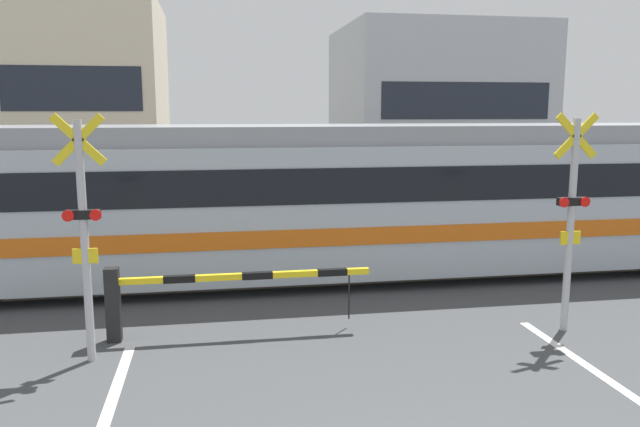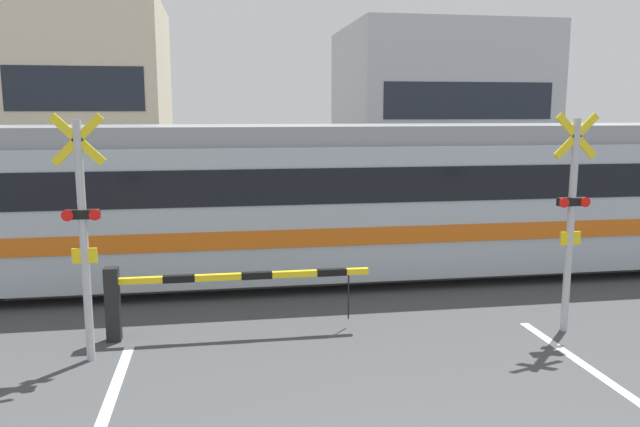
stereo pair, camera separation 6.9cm
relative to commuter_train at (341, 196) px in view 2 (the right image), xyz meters
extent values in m
cube|color=#6B6051|center=(-0.74, -0.72, -1.60)|extent=(50.00, 0.10, 0.08)
cube|color=#6B6051|center=(-0.74, 0.72, -1.60)|extent=(50.00, 0.10, 0.08)
cube|color=#ADB7C1|center=(0.00, 0.00, -0.18)|extent=(20.65, 2.85, 2.47)
cube|color=gray|center=(0.00, 0.00, 1.24)|extent=(20.45, 2.51, 0.36)
cube|color=orange|center=(0.00, 0.00, -0.55)|extent=(20.67, 2.91, 0.32)
cube|color=black|center=(0.00, 0.00, 0.38)|extent=(19.83, 2.89, 0.64)
cylinder|color=black|center=(-6.40, 0.72, -1.26)|extent=(0.76, 0.12, 0.76)
cylinder|color=black|center=(6.40, 0.72, -1.26)|extent=(0.76, 0.12, 0.76)
cube|color=black|center=(-4.01, -3.10, -1.09)|extent=(0.20, 0.20, 1.10)
cube|color=yellow|center=(-2.10, -3.10, -0.75)|extent=(3.82, 0.09, 0.09)
cube|color=black|center=(-3.06, -3.10, -0.75)|extent=(0.46, 0.10, 0.10)
cube|color=black|center=(-1.91, -3.10, -0.75)|extent=(0.46, 0.10, 0.10)
cube|color=black|center=(-0.77, -3.10, -0.75)|extent=(0.46, 0.10, 0.10)
cylinder|color=black|center=(-0.50, -3.10, -1.15)|extent=(0.02, 0.02, 0.71)
cube|color=black|center=(2.54, 3.30, -1.09)|extent=(0.20, 0.20, 1.10)
cube|color=yellow|center=(0.63, 3.30, -0.75)|extent=(3.82, 0.09, 0.09)
cube|color=black|center=(1.58, 3.30, -0.75)|extent=(0.46, 0.10, 0.10)
cube|color=black|center=(0.44, 3.30, -0.75)|extent=(0.46, 0.10, 0.10)
cube|color=black|center=(-0.71, 3.30, -0.75)|extent=(0.46, 0.10, 0.10)
cylinder|color=black|center=(-0.98, 3.30, -1.15)|extent=(0.02, 0.02, 0.71)
cylinder|color=#B2B2B7|center=(-4.21, -3.80, -0.03)|extent=(0.11, 0.11, 3.23)
cube|color=yellow|center=(-4.21, -3.80, 1.33)|extent=(0.68, 0.04, 0.68)
cube|color=yellow|center=(-4.21, -3.80, 1.33)|extent=(0.68, 0.04, 0.68)
cube|color=black|center=(-4.21, -3.80, 0.36)|extent=(0.44, 0.12, 0.12)
cylinder|color=red|center=(-4.38, -3.87, 0.36)|extent=(0.15, 0.03, 0.15)
cylinder|color=red|center=(-4.04, -3.87, 0.36)|extent=(0.15, 0.03, 0.15)
cube|color=yellow|center=(-4.21, -3.82, -0.19)|extent=(0.32, 0.03, 0.20)
cylinder|color=#B2B2B7|center=(2.74, -3.80, -0.03)|extent=(0.11, 0.11, 3.23)
cube|color=yellow|center=(2.74, -3.80, 1.33)|extent=(0.68, 0.04, 0.68)
cube|color=yellow|center=(2.74, -3.80, 1.33)|extent=(0.68, 0.04, 0.68)
cube|color=black|center=(2.74, -3.80, 0.36)|extent=(0.44, 0.12, 0.12)
cylinder|color=red|center=(2.57, -3.87, 0.36)|extent=(0.15, 0.03, 0.15)
cylinder|color=red|center=(2.91, -3.87, 0.36)|extent=(0.15, 0.03, 0.15)
cube|color=yellow|center=(2.74, -3.82, -0.19)|extent=(0.32, 0.03, 0.20)
cube|color=beige|center=(-7.03, 13.27, 2.05)|extent=(5.34, 6.95, 7.38)
cube|color=#1E232D|center=(-7.03, 9.79, 2.42)|extent=(4.48, 0.03, 1.48)
cube|color=#B2B7BC|center=(6.75, 13.27, 1.73)|extent=(7.73, 6.95, 6.73)
cube|color=#1E232D|center=(6.75, 9.79, 2.06)|extent=(6.49, 0.03, 1.35)
camera|label=1|loc=(-2.53, -12.21, 1.70)|focal=35.00mm
camera|label=2|loc=(-2.46, -12.22, 1.70)|focal=35.00mm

